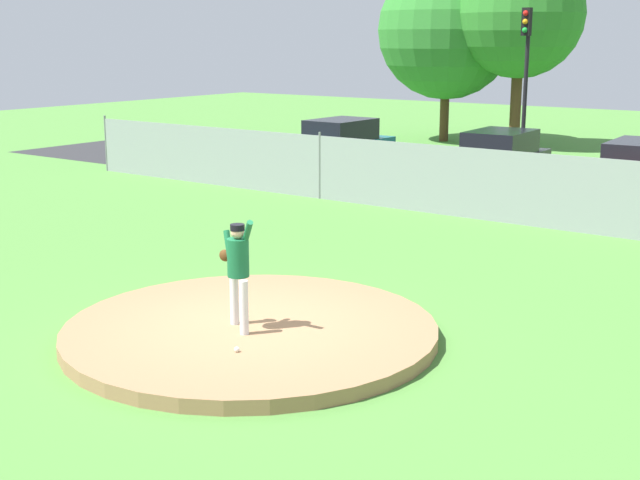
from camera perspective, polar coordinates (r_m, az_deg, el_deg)
ground_plane at (r=17.96m, az=7.92°, el=-1.17°), size 80.00×80.00×0.00m
asphalt_strip at (r=25.62m, az=16.94°, el=2.69°), size 44.00×7.00×0.01m
pitchers_mound at (r=13.14m, az=-4.58°, el=-5.99°), size 5.63×5.63×0.21m
pitcher_youth at (r=12.65m, az=-5.45°, el=-1.63°), size 0.77×0.40×1.70m
baseball at (r=12.00m, az=-5.50°, el=-7.19°), size 0.07×0.07×0.07m
chainlink_fence at (r=21.32m, az=13.09°, el=3.32°), size 29.86×0.07×1.87m
parked_car_charcoal at (r=26.15m, az=11.74°, el=5.03°), size 1.95×4.21×1.77m
parked_car_teal at (r=29.72m, az=1.38°, el=6.21°), size 1.90×4.24×1.72m
traffic_cone_orange at (r=25.54m, az=1.63°, el=3.82°), size 0.40×0.40×0.55m
traffic_light_near at (r=30.13m, az=13.41°, el=11.36°), size 0.28×0.46×5.38m
tree_broad_left at (r=38.32m, az=8.37°, el=13.54°), size 5.90×5.90×7.70m
tree_bushy_near at (r=36.53m, az=13.06°, el=14.30°), size 5.12×5.12×7.92m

